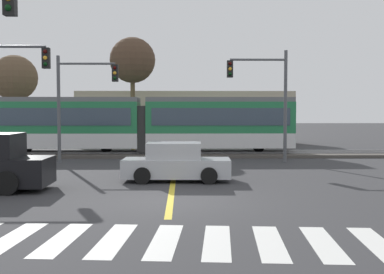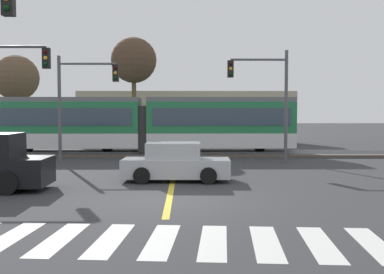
# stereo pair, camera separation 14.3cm
# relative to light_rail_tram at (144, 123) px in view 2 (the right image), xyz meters

# --- Properties ---
(ground_plane) EXTENTS (200.00, 200.00, 0.00)m
(ground_plane) POSITION_rel_light_rail_tram_xyz_m (2.09, -15.38, -2.05)
(ground_plane) COLOR #333335
(track_bed) EXTENTS (120.00, 4.00, 0.18)m
(track_bed) POSITION_rel_light_rail_tram_xyz_m (2.09, 0.01, -1.96)
(track_bed) COLOR #4C4742
(track_bed) RESTS_ON ground
(rail_near) EXTENTS (120.00, 0.08, 0.10)m
(rail_near) POSITION_rel_light_rail_tram_xyz_m (2.09, -0.71, -1.82)
(rail_near) COLOR #939399
(rail_near) RESTS_ON track_bed
(rail_far) EXTENTS (120.00, 0.08, 0.10)m
(rail_far) POSITION_rel_light_rail_tram_xyz_m (2.09, 0.73, -1.82)
(rail_far) COLOR #939399
(rail_far) RESTS_ON track_bed
(light_rail_tram) EXTENTS (18.50, 2.64, 3.43)m
(light_rail_tram) POSITION_rel_light_rail_tram_xyz_m (0.00, 0.00, 0.00)
(light_rail_tram) COLOR silver
(light_rail_tram) RESTS_ON track_bed
(crosswalk_stripe_1) EXTENTS (0.78, 2.84, 0.01)m
(crosswalk_stripe_1) POSITION_rel_light_rail_tram_xyz_m (-1.20, -19.60, -2.04)
(crosswalk_stripe_1) COLOR silver
(crosswalk_stripe_1) RESTS_ON ground
(crosswalk_stripe_2) EXTENTS (0.78, 2.84, 0.01)m
(crosswalk_stripe_2) POSITION_rel_light_rail_tram_xyz_m (-0.10, -19.68, -2.04)
(crosswalk_stripe_2) COLOR silver
(crosswalk_stripe_2) RESTS_ON ground
(crosswalk_stripe_3) EXTENTS (0.78, 2.84, 0.01)m
(crosswalk_stripe_3) POSITION_rel_light_rail_tram_xyz_m (0.99, -19.77, -2.04)
(crosswalk_stripe_3) COLOR silver
(crosswalk_stripe_3) RESTS_ON ground
(crosswalk_stripe_4) EXTENTS (0.78, 2.84, 0.01)m
(crosswalk_stripe_4) POSITION_rel_light_rail_tram_xyz_m (2.09, -19.86, -2.04)
(crosswalk_stripe_4) COLOR silver
(crosswalk_stripe_4) RESTS_ON ground
(crosswalk_stripe_5) EXTENTS (0.78, 2.84, 0.01)m
(crosswalk_stripe_5) POSITION_rel_light_rail_tram_xyz_m (3.19, -19.95, -2.04)
(crosswalk_stripe_5) COLOR silver
(crosswalk_stripe_5) RESTS_ON ground
(crosswalk_stripe_6) EXTENTS (0.78, 2.84, 0.01)m
(crosswalk_stripe_6) POSITION_rel_light_rail_tram_xyz_m (4.28, -20.04, -2.04)
(crosswalk_stripe_6) COLOR silver
(crosswalk_stripe_6) RESTS_ON ground
(crosswalk_stripe_7) EXTENTS (0.78, 2.84, 0.01)m
(crosswalk_stripe_7) POSITION_rel_light_rail_tram_xyz_m (5.38, -20.12, -2.04)
(crosswalk_stripe_7) COLOR silver
(crosswalk_stripe_7) RESTS_ON ground
(crosswalk_stripe_8) EXTENTS (0.78, 2.84, 0.01)m
(crosswalk_stripe_8) POSITION_rel_light_rail_tram_xyz_m (6.48, -20.21, -2.04)
(crosswalk_stripe_8) COLOR silver
(crosswalk_stripe_8) RESTS_ON ground
(lane_centre_line) EXTENTS (0.20, 15.87, 0.01)m
(lane_centre_line) POSITION_rel_light_rail_tram_xyz_m (2.09, -9.93, -2.05)
(lane_centre_line) COLOR gold
(lane_centre_line) RESTS_ON ground
(sedan_crossing) EXTENTS (4.24, 2.00, 1.52)m
(sedan_crossing) POSITION_rel_light_rail_tram_xyz_m (2.21, -11.03, -1.35)
(sedan_crossing) COLOR #B7BABF
(sedan_crossing) RESTS_ON ground
(traffic_light_far_left) EXTENTS (3.25, 0.38, 5.69)m
(traffic_light_far_left) POSITION_rel_light_rail_tram_xyz_m (-3.01, -4.22, 1.70)
(traffic_light_far_left) COLOR #515459
(traffic_light_far_left) RESTS_ON ground
(traffic_light_far_right) EXTENTS (3.25, 0.38, 6.01)m
(traffic_light_far_right) POSITION_rel_light_rail_tram_xyz_m (6.93, -4.11, 1.86)
(traffic_light_far_right) COLOR #515459
(traffic_light_far_right) RESTS_ON ground
(bare_tree_far_west) EXTENTS (3.20, 3.20, 6.73)m
(bare_tree_far_west) POSITION_rel_light_rail_tram_xyz_m (-9.42, 4.48, 3.04)
(bare_tree_far_west) COLOR brown
(bare_tree_far_west) RESTS_ON ground
(bare_tree_west) EXTENTS (3.21, 3.21, 7.96)m
(bare_tree_west) POSITION_rel_light_rail_tram_xyz_m (-1.06, 4.20, 4.25)
(bare_tree_west) COLOR brown
(bare_tree_west) RESTS_ON ground
(building_backdrop_far) EXTENTS (17.42, 6.00, 4.36)m
(building_backdrop_far) POSITION_rel_light_rail_tram_xyz_m (2.68, 10.90, 0.13)
(building_backdrop_far) COLOR tan
(building_backdrop_far) RESTS_ON ground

